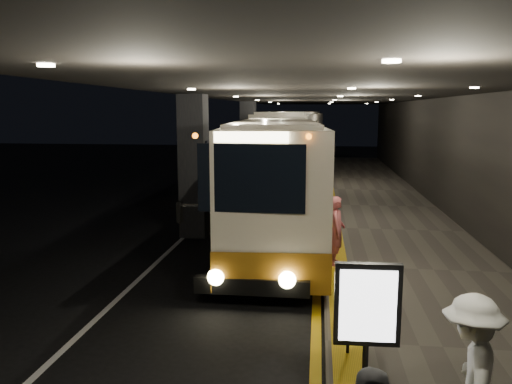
# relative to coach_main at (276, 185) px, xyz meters

# --- Properties ---
(ground) EXTENTS (90.00, 90.00, 0.00)m
(ground) POSITION_rel_coach_main_xyz_m (-1.08, -3.78, -1.70)
(ground) COLOR black
(lane_line_white) EXTENTS (0.12, 50.00, 0.01)m
(lane_line_white) POSITION_rel_coach_main_xyz_m (-2.88, 1.22, -1.69)
(lane_line_white) COLOR silver
(lane_line_white) RESTS_ON ground
(kerb_stripe_yellow) EXTENTS (0.18, 50.00, 0.01)m
(kerb_stripe_yellow) POSITION_rel_coach_main_xyz_m (1.27, 1.22, -1.69)
(kerb_stripe_yellow) COLOR gold
(kerb_stripe_yellow) RESTS_ON ground
(sidewalk) EXTENTS (4.50, 50.00, 0.15)m
(sidewalk) POSITION_rel_coach_main_xyz_m (3.67, 1.22, -1.62)
(sidewalk) COLOR #514C44
(sidewalk) RESTS_ON ground
(tactile_strip) EXTENTS (0.50, 50.00, 0.01)m
(tactile_strip) POSITION_rel_coach_main_xyz_m (1.77, 1.22, -1.54)
(tactile_strip) COLOR gold
(tactile_strip) RESTS_ON sidewalk
(terminal_wall) EXTENTS (0.10, 50.00, 6.00)m
(terminal_wall) POSITION_rel_coach_main_xyz_m (5.92, 1.22, 1.30)
(terminal_wall) COLOR black
(terminal_wall) RESTS_ON ground
(support_columns) EXTENTS (0.80, 24.80, 4.40)m
(support_columns) POSITION_rel_coach_main_xyz_m (-2.58, 0.22, 0.50)
(support_columns) COLOR black
(support_columns) RESTS_ON ground
(canopy) EXTENTS (9.00, 50.00, 0.40)m
(canopy) POSITION_rel_coach_main_xyz_m (1.42, 1.22, 2.90)
(canopy) COLOR black
(canopy) RESTS_ON support_columns
(coach_main) EXTENTS (3.09, 11.46, 3.54)m
(coach_main) POSITION_rel_coach_main_xyz_m (0.00, 0.00, 0.00)
(coach_main) COLOR beige
(coach_main) RESTS_ON ground
(coach_second) EXTENTS (3.19, 12.03, 3.74)m
(coach_second) POSITION_rel_coach_main_xyz_m (-0.11, 11.82, 0.10)
(coach_second) COLOR beige
(coach_second) RESTS_ON ground
(passenger_boarding) EXTENTS (0.45, 0.65, 1.72)m
(passenger_boarding) POSITION_rel_coach_main_xyz_m (1.72, -2.76, -0.69)
(passenger_boarding) COLOR #C45B5F
(passenger_boarding) RESTS_ON sidewalk
(passenger_waiting_white) EXTENTS (0.85, 1.27, 1.80)m
(passenger_waiting_white) POSITION_rel_coach_main_xyz_m (2.96, -9.43, -0.65)
(passenger_waiting_white) COLOR beige
(passenger_waiting_white) RESTS_ON sidewalk
(info_sign) EXTENTS (0.86, 0.15, 1.82)m
(info_sign) POSITION_rel_coach_main_xyz_m (1.92, -8.49, -0.32)
(info_sign) COLOR black
(info_sign) RESTS_ON sidewalk
(stanchion_post) EXTENTS (0.05, 0.05, 1.19)m
(stanchion_post) POSITION_rel_coach_main_xyz_m (1.76, -7.35, -0.95)
(stanchion_post) COLOR black
(stanchion_post) RESTS_ON sidewalk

